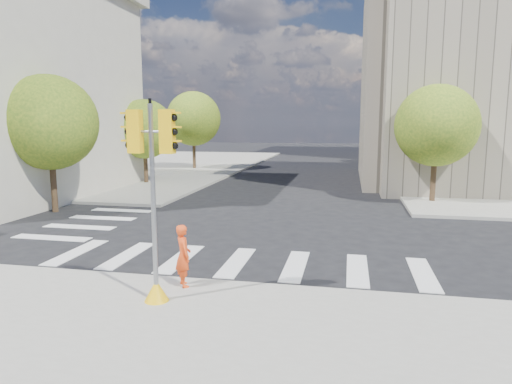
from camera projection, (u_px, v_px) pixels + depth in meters
The scene contains 12 objects.
ground at pixel (253, 245), 15.79m from camera, with size 160.00×160.00×0.00m, color black.
sidewalk_far_left at pixel (110, 165), 44.93m from camera, with size 28.00×40.00×0.15m, color gray.
tree_lw_near at pixel (50, 123), 21.11m from camera, with size 4.40×4.40×6.41m.
tree_lw_mid at pixel (144, 129), 30.86m from camera, with size 4.00×4.00×5.77m.
tree_lw_far at pixel (193, 119), 40.43m from camera, with size 4.80×4.80×6.95m.
tree_re_near at pixel (436, 126), 23.37m from camera, with size 4.20×4.20×6.16m.
tree_re_mid at pixel (408, 121), 34.94m from camera, with size 4.60×4.60×6.66m.
tree_re_far at pixel (393, 126), 46.63m from camera, with size 4.00×4.00×5.88m.
lamp_near at pixel (434, 116), 27.06m from camera, with size 0.35×0.18×8.11m.
lamp_far at pixel (406, 118), 40.62m from camera, with size 0.35×0.18×8.11m.
traffic_signal at pixel (154, 218), 10.21m from camera, with size 1.07×0.56×4.58m.
photographer at pixel (183, 255), 11.35m from camera, with size 0.57×0.38×1.57m, color #ED4516.
Camera 1 is at (3.18, -14.99, 4.22)m, focal length 32.00 mm.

